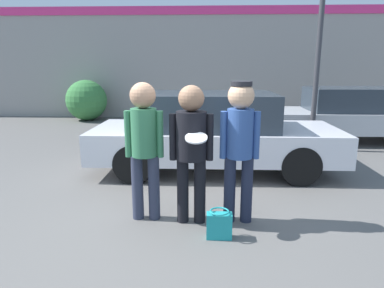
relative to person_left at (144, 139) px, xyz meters
name	(u,v)px	position (x,y,z in m)	size (l,w,h in m)	color
ground_plane	(175,219)	(0.39, -0.02, -1.09)	(56.00, 56.00, 0.00)	#5B5956
storefront_building	(196,63)	(0.39, 9.14, 1.00)	(24.00, 0.22, 4.11)	gray
person_left	(144,139)	(0.00, 0.00, 0.00)	(0.50, 0.33, 1.81)	#2D3347
person_middle_with_frisbee	(191,142)	(0.61, -0.08, -0.01)	(0.55, 0.59, 1.78)	black
person_right	(240,139)	(1.21, -0.03, 0.02)	(0.50, 0.33, 1.82)	#1E2338
parked_car_near	(214,132)	(0.94, 2.21, -0.33)	(4.62, 1.83, 1.50)	silver
parked_car_far	(356,114)	(4.79, 5.00, -0.36)	(4.67, 1.80, 1.43)	#B7BABF
shrub	(86,100)	(-3.62, 8.21, -0.35)	(1.48, 1.48, 1.48)	#387A3D
handbag	(219,225)	(0.95, -0.50, -0.92)	(0.30, 0.23, 0.35)	teal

